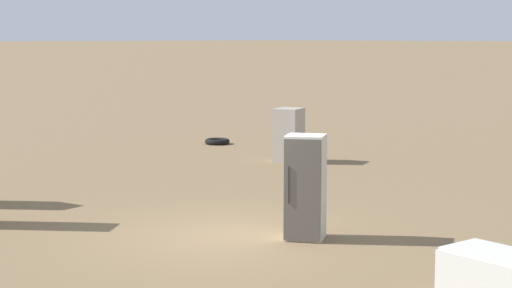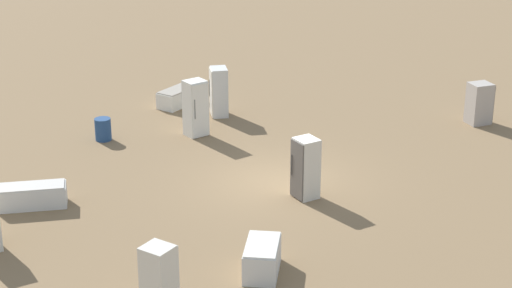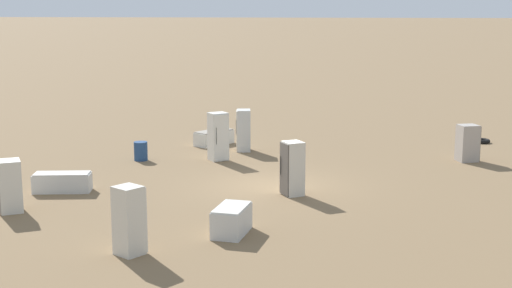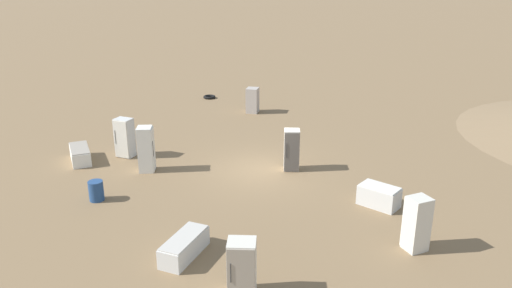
{
  "view_description": "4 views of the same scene",
  "coord_description": "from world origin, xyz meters",
  "px_view_note": "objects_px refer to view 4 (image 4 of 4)",
  "views": [
    {
      "loc": [
        9.69,
        10.67,
        3.44
      ],
      "look_at": [
        -0.44,
        0.11,
        1.59
      ],
      "focal_mm": 60.0,
      "sensor_mm": 36.0,
      "label": 1
    },
    {
      "loc": [
        -0.03,
        23.33,
        10.29
      ],
      "look_at": [
        0.59,
        1.31,
        1.76
      ],
      "focal_mm": 60.0,
      "sensor_mm": 36.0,
      "label": 2
    },
    {
      "loc": [
        -3.43,
        23.53,
        6.01
      ],
      "look_at": [
        0.74,
        -1.02,
        1.29
      ],
      "focal_mm": 50.0,
      "sensor_mm": 36.0,
      "label": 3
    },
    {
      "loc": [
        16.29,
        10.98,
        8.23
      ],
      "look_at": [
        -0.36,
        -0.58,
        0.98
      ],
      "focal_mm": 35.0,
      "sensor_mm": 36.0,
      "label": 4
    }
  ],
  "objects_px": {
    "discarded_fridge_0": "(417,224)",
    "discarded_fridge_5": "(146,149)",
    "discarded_fridge_6": "(184,246)",
    "discarded_fridge_7": "(80,154)",
    "discarded_fridge_2": "(292,150)",
    "discarded_fridge_3": "(125,138)",
    "discarded_fridge_8": "(242,268)",
    "scrap_tire": "(209,97)",
    "discarded_fridge_1": "(253,100)",
    "rusty_barrel": "(96,191)",
    "discarded_fridge_4": "(379,196)"
  },
  "relations": [
    {
      "from": "discarded_fridge_0",
      "to": "discarded_fridge_5",
      "type": "bearing_deg",
      "value": 123.14
    },
    {
      "from": "discarded_fridge_6",
      "to": "discarded_fridge_7",
      "type": "distance_m",
      "value": 9.61
    },
    {
      "from": "discarded_fridge_2",
      "to": "discarded_fridge_6",
      "type": "bearing_deg",
      "value": 63.63
    },
    {
      "from": "discarded_fridge_3",
      "to": "discarded_fridge_5",
      "type": "bearing_deg",
      "value": 151.17
    },
    {
      "from": "discarded_fridge_5",
      "to": "discarded_fridge_6",
      "type": "relative_size",
      "value": 0.97
    },
    {
      "from": "discarded_fridge_7",
      "to": "discarded_fridge_6",
      "type": "bearing_deg",
      "value": -77.02
    },
    {
      "from": "discarded_fridge_0",
      "to": "discarded_fridge_7",
      "type": "distance_m",
      "value": 14.69
    },
    {
      "from": "discarded_fridge_8",
      "to": "scrap_tire",
      "type": "bearing_deg",
      "value": -79.93
    },
    {
      "from": "discarded_fridge_1",
      "to": "discarded_fridge_6",
      "type": "xyz_separation_m",
      "value": [
        13.95,
        7.32,
        -0.42
      ]
    },
    {
      "from": "discarded_fridge_5",
      "to": "discarded_fridge_6",
      "type": "bearing_deg",
      "value": 16.85
    },
    {
      "from": "discarded_fridge_8",
      "to": "rusty_barrel",
      "type": "relative_size",
      "value": 2.08
    },
    {
      "from": "discarded_fridge_5",
      "to": "discarded_fridge_7",
      "type": "bearing_deg",
      "value": -112.4
    },
    {
      "from": "discarded_fridge_7",
      "to": "discarded_fridge_8",
      "type": "distance_m",
      "value": 12.17
    },
    {
      "from": "discarded_fridge_6",
      "to": "discarded_fridge_1",
      "type": "bearing_deg",
      "value": -74.51
    },
    {
      "from": "scrap_tire",
      "to": "rusty_barrel",
      "type": "height_order",
      "value": "rusty_barrel"
    },
    {
      "from": "discarded_fridge_4",
      "to": "discarded_fridge_7",
      "type": "relative_size",
      "value": 0.74
    },
    {
      "from": "discarded_fridge_6",
      "to": "rusty_barrel",
      "type": "relative_size",
      "value": 2.62
    },
    {
      "from": "discarded_fridge_7",
      "to": "rusty_barrel",
      "type": "height_order",
      "value": "rusty_barrel"
    },
    {
      "from": "discarded_fridge_2",
      "to": "discarded_fridge_7",
      "type": "height_order",
      "value": "discarded_fridge_2"
    },
    {
      "from": "rusty_barrel",
      "to": "discarded_fridge_0",
      "type": "bearing_deg",
      "value": 107.36
    },
    {
      "from": "discarded_fridge_1",
      "to": "discarded_fridge_4",
      "type": "bearing_deg",
      "value": -56.0
    },
    {
      "from": "discarded_fridge_4",
      "to": "discarded_fridge_6",
      "type": "bearing_deg",
      "value": 156.85
    },
    {
      "from": "discarded_fridge_0",
      "to": "scrap_tire",
      "type": "height_order",
      "value": "discarded_fridge_0"
    },
    {
      "from": "discarded_fridge_6",
      "to": "discarded_fridge_0",
      "type": "bearing_deg",
      "value": -154.13
    },
    {
      "from": "discarded_fridge_8",
      "to": "rusty_barrel",
      "type": "distance_m",
      "value": 7.93
    },
    {
      "from": "discarded_fridge_8",
      "to": "rusty_barrel",
      "type": "height_order",
      "value": "discarded_fridge_8"
    },
    {
      "from": "discarded_fridge_0",
      "to": "rusty_barrel",
      "type": "xyz_separation_m",
      "value": [
        3.38,
        -10.8,
        -0.49
      ]
    },
    {
      "from": "discarded_fridge_4",
      "to": "discarded_fridge_3",
      "type": "bearing_deg",
      "value": 104.3
    },
    {
      "from": "discarded_fridge_1",
      "to": "discarded_fridge_2",
      "type": "relative_size",
      "value": 0.83
    },
    {
      "from": "discarded_fridge_0",
      "to": "discarded_fridge_8",
      "type": "distance_m",
      "value": 5.71
    },
    {
      "from": "discarded_fridge_7",
      "to": "scrap_tire",
      "type": "bearing_deg",
      "value": 43.67
    },
    {
      "from": "discarded_fridge_0",
      "to": "rusty_barrel",
      "type": "height_order",
      "value": "discarded_fridge_0"
    },
    {
      "from": "discarded_fridge_5",
      "to": "discarded_fridge_2",
      "type": "bearing_deg",
      "value": 87.52
    },
    {
      "from": "discarded_fridge_6",
      "to": "scrap_tire",
      "type": "relative_size",
      "value": 2.49
    },
    {
      "from": "scrap_tire",
      "to": "discarded_fridge_8",
      "type": "bearing_deg",
      "value": 42.18
    },
    {
      "from": "discarded_fridge_0",
      "to": "discarded_fridge_2",
      "type": "bearing_deg",
      "value": 94.34
    },
    {
      "from": "discarded_fridge_5",
      "to": "scrap_tire",
      "type": "bearing_deg",
      "value": 169.29
    },
    {
      "from": "discarded_fridge_3",
      "to": "discarded_fridge_7",
      "type": "height_order",
      "value": "discarded_fridge_3"
    },
    {
      "from": "discarded_fridge_3",
      "to": "discarded_fridge_4",
      "type": "relative_size",
      "value": 1.21
    },
    {
      "from": "discarded_fridge_1",
      "to": "discarded_fridge_3",
      "type": "height_order",
      "value": "discarded_fridge_3"
    },
    {
      "from": "discarded_fridge_5",
      "to": "discarded_fridge_8",
      "type": "relative_size",
      "value": 1.23
    },
    {
      "from": "discarded_fridge_7",
      "to": "discarded_fridge_8",
      "type": "xyz_separation_m",
      "value": [
        3.61,
        11.61,
        0.47
      ]
    },
    {
      "from": "discarded_fridge_2",
      "to": "discarded_fridge_6",
      "type": "relative_size",
      "value": 0.9
    },
    {
      "from": "discarded_fridge_1",
      "to": "discarded_fridge_6",
      "type": "distance_m",
      "value": 15.76
    },
    {
      "from": "discarded_fridge_3",
      "to": "discarded_fridge_6",
      "type": "relative_size",
      "value": 0.9
    },
    {
      "from": "discarded_fridge_8",
      "to": "discarded_fridge_5",
      "type": "bearing_deg",
      "value": -60.74
    },
    {
      "from": "discarded_fridge_2",
      "to": "discarded_fridge_6",
      "type": "height_order",
      "value": "discarded_fridge_2"
    },
    {
      "from": "discarded_fridge_0",
      "to": "scrap_tire",
      "type": "bearing_deg",
      "value": 89.62
    },
    {
      "from": "discarded_fridge_1",
      "to": "discarded_fridge_3",
      "type": "xyz_separation_m",
      "value": [
        9.26,
        -0.58,
        0.16
      ]
    },
    {
      "from": "scrap_tire",
      "to": "discarded_fridge_2",
      "type": "bearing_deg",
      "value": 55.33
    }
  ]
}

